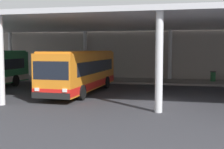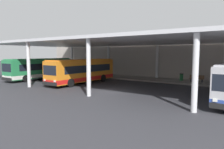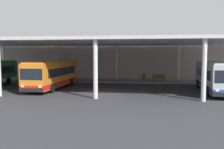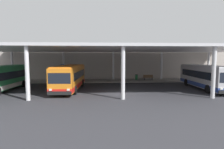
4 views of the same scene
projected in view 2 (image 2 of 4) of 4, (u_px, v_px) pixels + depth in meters
name	position (u px, v px, depth m)	size (l,w,h in m)	color
ground_plane	(105.00, 92.00, 21.03)	(200.00, 200.00, 0.00)	#333338
platform_kerb	(152.00, 79.00, 30.64)	(42.00, 4.50, 0.18)	gray
station_building_facade	(161.00, 57.00, 32.97)	(48.00, 1.60, 6.72)	#ADA399
canopy_shelter	(132.00, 42.00, 25.00)	(40.00, 17.00, 5.55)	silver
bus_nearest_bay	(40.00, 68.00, 31.49)	(2.80, 10.55, 3.17)	#28844C
bus_second_bay	(82.00, 71.00, 27.21)	(2.90, 10.59, 3.17)	orange
bench_waiting	(197.00, 78.00, 27.08)	(1.80, 0.45, 0.92)	brown
trash_bin	(181.00, 77.00, 28.53)	(0.52, 0.52, 0.98)	#236638
banner_sign	(101.00, 65.00, 34.82)	(0.70, 0.12, 3.20)	#B2B2B7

